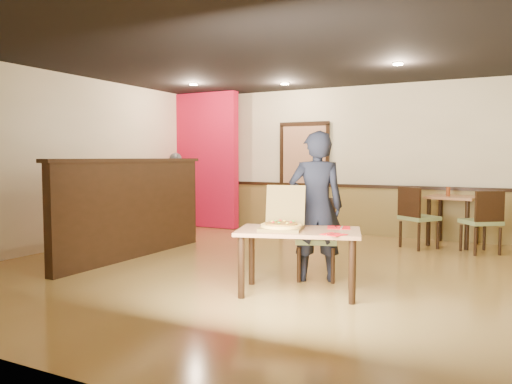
# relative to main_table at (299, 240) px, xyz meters

# --- Properties ---
(floor) EXTENTS (7.00, 7.00, 0.00)m
(floor) POSITION_rel_main_table_xyz_m (-0.89, 0.88, -0.59)
(floor) COLOR #A27F3F
(floor) RESTS_ON ground
(ceiling) EXTENTS (7.00, 7.00, 0.00)m
(ceiling) POSITION_rel_main_table_xyz_m (-0.89, 0.88, 2.21)
(ceiling) COLOR black
(ceiling) RESTS_ON wall_back
(wall_back) EXTENTS (7.00, 0.00, 7.00)m
(wall_back) POSITION_rel_main_table_xyz_m (-0.89, 4.38, 0.81)
(wall_back) COLOR #FFF4C7
(wall_back) RESTS_ON floor
(wall_left) EXTENTS (0.00, 7.00, 7.00)m
(wall_left) POSITION_rel_main_table_xyz_m (-4.39, 0.88, 0.81)
(wall_left) COLOR #FFF4C7
(wall_left) RESTS_ON floor
(wainscot_back) EXTENTS (7.00, 0.04, 0.90)m
(wainscot_back) POSITION_rel_main_table_xyz_m (-0.89, 4.35, -0.14)
(wainscot_back) COLOR olive
(wainscot_back) RESTS_ON floor
(chair_rail_back) EXTENTS (7.00, 0.06, 0.06)m
(chair_rail_back) POSITION_rel_main_table_xyz_m (-0.89, 4.33, 0.33)
(chair_rail_back) COLOR black
(chair_rail_back) RESTS_ON wall_back
(back_door) EXTENTS (0.90, 0.06, 2.10)m
(back_door) POSITION_rel_main_table_xyz_m (-1.69, 4.34, 0.46)
(back_door) COLOR tan
(back_door) RESTS_ON wall_back
(booth_partition) EXTENTS (0.20, 3.10, 1.44)m
(booth_partition) POSITION_rel_main_table_xyz_m (-2.89, 0.68, 0.15)
(booth_partition) COLOR black
(booth_partition) RESTS_ON floor
(red_accent_panel) EXTENTS (1.60, 0.20, 2.78)m
(red_accent_panel) POSITION_rel_main_table_xyz_m (-3.79, 3.88, 0.81)
(red_accent_panel) COLOR red
(red_accent_panel) RESTS_ON floor
(spot_a) EXTENTS (0.14, 0.14, 0.02)m
(spot_a) POSITION_rel_main_table_xyz_m (-3.19, 2.68, 2.19)
(spot_a) COLOR beige
(spot_a) RESTS_ON ceiling
(spot_b) EXTENTS (0.14, 0.14, 0.02)m
(spot_b) POSITION_rel_main_table_xyz_m (-1.69, 3.38, 2.19)
(spot_b) COLOR beige
(spot_b) RESTS_ON ceiling
(spot_c) EXTENTS (0.14, 0.14, 0.02)m
(spot_c) POSITION_rel_main_table_xyz_m (0.51, 2.38, 2.19)
(spot_c) COLOR beige
(spot_c) RESTS_ON ceiling
(main_table) EXTENTS (1.45, 1.09, 0.69)m
(main_table) POSITION_rel_main_table_xyz_m (0.00, 0.00, 0.00)
(main_table) COLOR #AB7348
(main_table) RESTS_ON floor
(diner_chair) EXTENTS (0.61, 0.61, 0.97)m
(diner_chair) POSITION_rel_main_table_xyz_m (-0.08, 0.76, -0.06)
(diner_chair) COLOR olive
(diner_chair) RESTS_ON floor
(side_chair_left) EXTENTS (0.69, 0.69, 0.99)m
(side_chair_left) POSITION_rel_main_table_xyz_m (0.65, 3.32, -0.04)
(side_chair_left) COLOR olive
(side_chair_left) RESTS_ON floor
(side_chair_right) EXTENTS (0.67, 0.67, 0.97)m
(side_chair_right) POSITION_rel_main_table_xyz_m (1.63, 3.32, -0.06)
(side_chair_right) COLOR olive
(side_chair_right) RESTS_ON floor
(side_table) EXTENTS (0.89, 0.89, 0.82)m
(side_table) POSITION_rel_main_table_xyz_m (1.14, 3.93, 0.05)
(side_table) COLOR #AB7348
(side_table) RESTS_ON floor
(diner) EXTENTS (0.77, 0.66, 1.77)m
(diner) POSITION_rel_main_table_xyz_m (-0.03, 0.62, 0.30)
(diner) COLOR black
(diner) RESTS_ON floor
(passerby) EXTENTS (0.49, 0.95, 1.55)m
(passerby) POSITION_rel_main_table_xyz_m (-3.89, 3.03, 0.19)
(passerby) COLOR gray
(passerby) RESTS_ON floor
(pizza_box) EXTENTS (0.55, 0.61, 0.46)m
(pizza_box) POSITION_rel_main_table_xyz_m (-0.17, -0.05, 0.17)
(pizza_box) COLOR brown
(pizza_box) RESTS_ON main_table
(pizza) EXTENTS (0.44, 0.44, 0.03)m
(pizza) POSITION_rel_main_table_xyz_m (-0.16, -0.10, 0.15)
(pizza) COLOR #E6BA53
(pizza) RESTS_ON pizza_box
(napkin_near) EXTENTS (0.26, 0.26, 0.01)m
(napkin_near) POSITION_rel_main_table_xyz_m (0.45, -0.16, 0.11)
(napkin_near) COLOR red
(napkin_near) RESTS_ON main_table
(napkin_far) EXTENTS (0.31, 0.31, 0.01)m
(napkin_far) POSITION_rel_main_table_xyz_m (0.34, 0.33, 0.11)
(napkin_far) COLOR red
(napkin_far) RESTS_ON main_table
(condiment) EXTENTS (0.06, 0.06, 0.16)m
(condiment) POSITION_rel_main_table_xyz_m (1.07, 3.83, 0.32)
(condiment) COLOR brown
(condiment) RESTS_ON side_table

